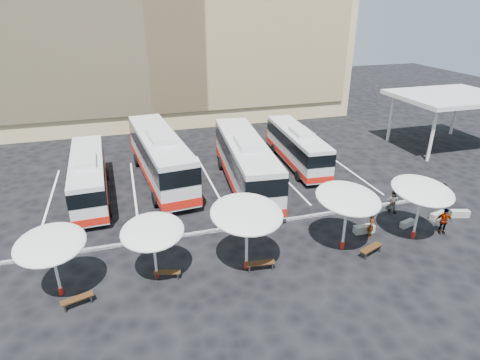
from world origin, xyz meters
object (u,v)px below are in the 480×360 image
object	(u,v)px
bus_2	(245,161)
conc_bench_0	(364,229)
bus_1	(160,155)
wood_bench_3	(371,249)
passenger_2	(444,221)
conc_bench_1	(407,224)
passenger_1	(393,201)
sunshade_3	(348,198)
wood_bench_1	(167,273)
sunshade_0	(50,244)
passenger_0	(372,226)
sunshade_2	(247,214)
bus_0	(89,175)
sunshade_1	(152,231)
wood_bench_2	(260,264)
conc_bench_2	(438,216)
passenger_3	(441,196)
sunshade_4	(422,191)
bus_3	(297,145)
conc_bench_3	(460,213)
wood_bench_0	(77,300)

from	to	relation	value
bus_2	conc_bench_0	distance (m)	10.34
bus_1	wood_bench_3	world-z (taller)	bus_1
bus_2	passenger_2	bearing A→B (deg)	-41.21
conc_bench_1	passenger_1	world-z (taller)	passenger_1
sunshade_3	wood_bench_1	xyz separation A→B (m)	(-10.26, 0.05, -2.94)
sunshade_0	passenger_0	world-z (taller)	sunshade_0
sunshade_2	sunshade_0	bearing A→B (deg)	176.54
bus_0	passenger_2	xyz separation A→B (m)	(21.26, -11.61, -0.89)
sunshade_1	passenger_2	bearing A→B (deg)	-1.83
wood_bench_2	wood_bench_3	size ratio (longest dim) A/B	0.98
sunshade_0	wood_bench_2	xyz separation A→B (m)	(10.15, -0.95, -2.55)
wood_bench_2	passenger_0	xyz separation A→B (m)	(7.62, 1.25, 0.42)
conc_bench_2	passenger_2	xyz separation A→B (m)	(-1.11, -1.61, 0.64)
bus_1	sunshade_2	world-z (taller)	bus_1
wood_bench_2	passenger_0	bearing A→B (deg)	9.32
wood_bench_1	bus_2	bearing A→B (deg)	53.48
sunshade_2	wood_bench_1	world-z (taller)	sunshade_2
bus_1	wood_bench_2	size ratio (longest dim) A/B	8.28
bus_1	wood_bench_3	distance (m)	17.48
passenger_0	passenger_3	size ratio (longest dim) A/B	0.86
sunshade_3	passenger_2	distance (m)	7.21
bus_2	bus_0	bearing A→B (deg)	178.41
sunshade_4	wood_bench_2	distance (m)	10.51
wood_bench_2	passenger_3	size ratio (longest dim) A/B	0.88
bus_2	bus_3	bearing A→B (deg)	34.06
sunshade_3	bus_2	bearing A→B (deg)	106.51
bus_2	conc_bench_3	size ratio (longest dim) A/B	10.63
bus_2	sunshade_4	size ratio (longest dim) A/B	3.01
conc_bench_1	passenger_3	size ratio (longest dim) A/B	0.58
passenger_0	passenger_2	bearing A→B (deg)	-57.59
wood_bench_2	wood_bench_0	bearing A→B (deg)	-178.96
wood_bench_1	conc_bench_2	world-z (taller)	conc_bench_2
passenger_1	conc_bench_3	bearing A→B (deg)	-151.89
wood_bench_2	bus_0	bearing A→B (deg)	127.33
sunshade_3	wood_bench_3	distance (m)	3.31
sunshade_1	wood_bench_0	xyz separation A→B (m)	(-3.85, -1.07, -2.49)
passenger_1	wood_bench_1	bearing A→B (deg)	64.32
bus_3	conc_bench_1	bearing A→B (deg)	-74.76
wood_bench_2	passenger_0	world-z (taller)	passenger_0
bus_2	sunshade_0	size ratio (longest dim) A/B	3.72
bus_2	passenger_3	size ratio (longest dim) A/B	7.18
bus_3	conc_bench_2	world-z (taller)	bus_3
wood_bench_0	passenger_3	world-z (taller)	passenger_3
sunshade_2	conc_bench_2	distance (m)	14.36
wood_bench_3	conc_bench_1	xyz separation A→B (m)	(4.08, 2.11, -0.18)
conc_bench_1	passenger_2	distance (m)	2.12
wood_bench_0	conc_bench_2	world-z (taller)	wood_bench_0
passenger_3	conc_bench_3	bearing A→B (deg)	107.78
conc_bench_0	passenger_0	size ratio (longest dim) A/B	0.83
bus_2	sunshade_0	bearing A→B (deg)	-137.27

